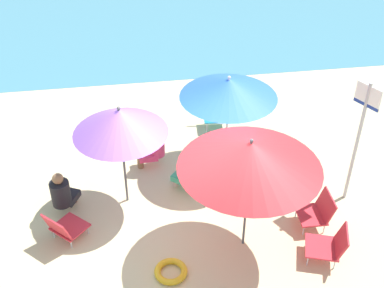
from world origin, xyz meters
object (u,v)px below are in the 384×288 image
at_px(beach_chair_a, 330,245).
at_px(swim_ring, 171,271).
at_px(umbrella_purple, 120,122).
at_px(umbrella_blue, 229,88).
at_px(warning_sign, 361,128).
at_px(person_c, 62,193).
at_px(umbrella_red, 250,155).
at_px(beach_chair_b, 318,211).
at_px(person_b, 189,171).
at_px(beach_chair_c, 64,227).
at_px(person_a, 154,145).
at_px(beach_chair_d, 216,111).

distance_m(beach_chair_a, swim_ring, 2.53).
bearing_deg(swim_ring, umbrella_purple, 108.07).
distance_m(umbrella_blue, warning_sign, 2.39).
relative_size(beach_chair_a, swim_ring, 1.43).
bearing_deg(umbrella_blue, person_c, -161.71).
height_order(umbrella_red, person_c, umbrella_red).
xyz_separation_m(beach_chair_b, person_b, (-2.04, 1.19, 0.17)).
bearing_deg(beach_chair_a, umbrella_blue, -49.02).
bearing_deg(umbrella_red, beach_chair_b, 10.33).
distance_m(beach_chair_c, person_c, 0.70).
height_order(umbrella_blue, person_a, umbrella_blue).
distance_m(umbrella_red, warning_sign, 2.29).
distance_m(umbrella_purple, beach_chair_d, 3.30).
xyz_separation_m(person_c, swim_ring, (1.68, -1.64, -0.40)).
xyz_separation_m(beach_chair_a, beach_chair_b, (0.07, 0.76, 0.01)).
xyz_separation_m(beach_chair_b, beach_chair_d, (-1.13, 3.30, 0.04)).
xyz_separation_m(umbrella_red, beach_chair_a, (1.26, -0.51, -1.53)).
relative_size(person_c, swim_ring, 1.74).
bearing_deg(person_b, umbrella_red, 157.99).
height_order(beach_chair_b, person_a, person_a).
bearing_deg(umbrella_purple, person_b, 4.08).
bearing_deg(person_c, person_a, -31.11).
bearing_deg(swim_ring, beach_chair_b, 15.22).
height_order(umbrella_red, person_b, umbrella_red).
height_order(beach_chair_a, beach_chair_c, beach_chair_c).
xyz_separation_m(umbrella_blue, person_c, (-3.09, -1.02, -1.24)).
relative_size(beach_chair_c, warning_sign, 0.32).
bearing_deg(person_b, warning_sign, -150.00).
bearing_deg(beach_chair_a, person_b, -25.94).
bearing_deg(beach_chair_d, umbrella_purple, -38.42).
height_order(umbrella_red, beach_chair_d, umbrella_red).
relative_size(umbrella_red, swim_ring, 4.15).
distance_m(person_a, swim_ring, 2.78).
relative_size(beach_chair_b, beach_chair_d, 0.91).
xyz_separation_m(beach_chair_a, person_a, (-2.52, 2.79, 0.21)).
height_order(beach_chair_b, warning_sign, warning_sign).
distance_m(umbrella_purple, person_b, 1.68).
bearing_deg(beach_chair_c, beach_chair_a, -60.49).
height_order(umbrella_blue, person_b, umbrella_blue).
xyz_separation_m(umbrella_red, person_a, (-1.25, 2.28, -1.31)).
relative_size(umbrella_purple, beach_chair_b, 3.24).
bearing_deg(umbrella_purple, beach_chair_c, -141.37).
distance_m(beach_chair_b, warning_sign, 1.56).
bearing_deg(umbrella_blue, umbrella_purple, -156.76).
distance_m(umbrella_purple, person_c, 1.68).
height_order(person_b, person_c, person_b).
bearing_deg(person_b, person_c, 48.05).
bearing_deg(beach_chair_c, person_a, 0.43).
xyz_separation_m(umbrella_red, beach_chair_d, (0.21, 3.54, -1.47)).
xyz_separation_m(umbrella_purple, person_b, (1.14, 0.08, -1.23)).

